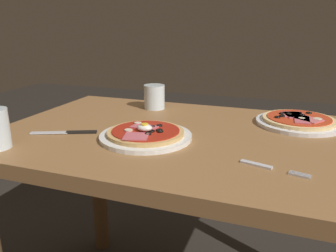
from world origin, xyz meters
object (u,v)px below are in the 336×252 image
(fork, at_px, (268,167))
(pizza_across_left, at_px, (298,121))
(water_glass_near, at_px, (154,98))
(knife, at_px, (69,132))
(pizza_foreground, at_px, (146,134))
(dining_table, at_px, (197,172))

(fork, bearing_deg, pizza_across_left, 80.18)
(water_glass_near, relative_size, knife, 0.49)
(pizza_foreground, distance_m, water_glass_near, 0.35)
(dining_table, bearing_deg, water_glass_near, 133.84)
(water_glass_near, relative_size, fork, 0.58)
(fork, distance_m, knife, 0.58)
(dining_table, bearing_deg, pizza_across_left, 36.54)
(pizza_foreground, bearing_deg, pizza_across_left, 35.43)
(pizza_across_left, relative_size, fork, 1.72)
(fork, bearing_deg, water_glass_near, 136.52)
(dining_table, relative_size, pizza_across_left, 4.54)
(pizza_across_left, relative_size, knife, 1.43)
(pizza_foreground, distance_m, pizza_across_left, 0.51)
(dining_table, xyz_separation_m, knife, (-0.37, -0.12, 0.13))
(pizza_across_left, height_order, fork, pizza_across_left)
(dining_table, xyz_separation_m, water_glass_near, (-0.24, 0.25, 0.16))
(dining_table, height_order, water_glass_near, water_glass_near)
(pizza_across_left, relative_size, water_glass_near, 2.95)
(knife, bearing_deg, dining_table, 18.35)
(pizza_across_left, bearing_deg, knife, -153.01)
(water_glass_near, height_order, knife, water_glass_near)
(knife, bearing_deg, pizza_across_left, 26.99)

